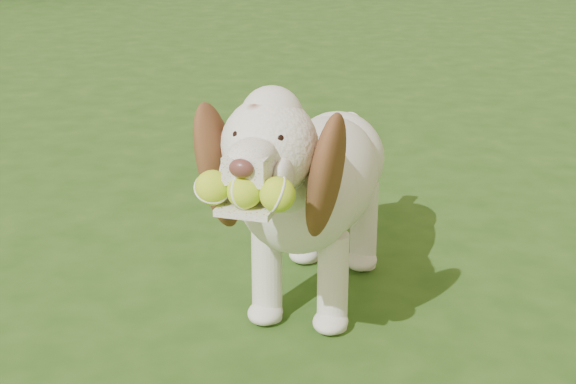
{
  "coord_description": "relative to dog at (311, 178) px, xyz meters",
  "views": [
    {
      "loc": [
        0.03,
        -2.43,
        1.48
      ],
      "look_at": [
        -0.12,
        0.1,
        0.53
      ],
      "focal_mm": 55.0,
      "sensor_mm": 36.0,
      "label": 1
    }
  ],
  "objects": [
    {
      "name": "ground",
      "position": [
        0.06,
        -0.37,
        -0.48
      ],
      "size": [
        80.0,
        80.0,
        0.0
      ],
      "primitive_type": "plane",
      "color": "#224614",
      "rests_on": "ground"
    },
    {
      "name": "dog",
      "position": [
        0.0,
        0.0,
        0.0
      ],
      "size": [
        0.66,
        1.38,
        0.9
      ],
      "rotation": [
        0.0,
        0.0,
        -0.22
      ],
      "color": "silver",
      "rests_on": "ground"
    }
  ]
}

